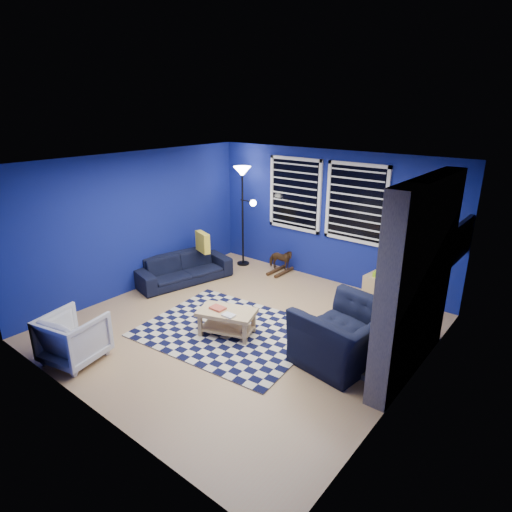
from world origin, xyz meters
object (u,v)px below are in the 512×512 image
at_px(rocking_horse, 281,259).
at_px(cabinet, 384,290).
at_px(floor_lamp, 243,185).
at_px(coffee_table, 227,317).
at_px(armchair_big, 346,335).
at_px(tv, 460,240).
at_px(sofa, 183,268).
at_px(armchair_bent, 74,338).

distance_m(rocking_horse, cabinet, 2.23).
xyz_separation_m(rocking_horse, floor_lamp, (-0.90, -0.10, 1.42)).
distance_m(rocking_horse, coffee_table, 2.66).
bearing_deg(cabinet, rocking_horse, -175.56).
bearing_deg(armchair_big, floor_lamp, -111.75).
distance_m(coffee_table, floor_lamp, 3.30).
xyz_separation_m(tv, rocking_horse, (-3.32, 0.20, -1.11)).
height_order(tv, sofa, tv).
relative_size(armchair_big, floor_lamp, 0.58).
height_order(sofa, floor_lamp, floor_lamp).
relative_size(coffee_table, floor_lamp, 0.45).
height_order(armchair_big, armchair_bent, armchair_big).
xyz_separation_m(coffee_table, floor_lamp, (-1.73, 2.43, 1.42)).
distance_m(sofa, armchair_big, 3.77).
height_order(rocking_horse, coffee_table, rocking_horse).
bearing_deg(rocking_horse, cabinet, -109.38).
bearing_deg(floor_lamp, sofa, -102.09).
relative_size(armchair_big, cabinet, 1.87).
height_order(armchair_bent, rocking_horse, armchair_bent).
xyz_separation_m(sofa, cabinet, (3.43, 1.44, -0.00)).
xyz_separation_m(rocking_horse, coffee_table, (0.83, -2.52, 0.00)).
height_order(cabinet, floor_lamp, floor_lamp).
relative_size(tv, armchair_big, 0.82).
bearing_deg(tv, rocking_horse, 176.47).
xyz_separation_m(cabinet, floor_lamp, (-3.12, -0.01, 1.44)).
relative_size(armchair_bent, rocking_horse, 1.42).
relative_size(rocking_horse, cabinet, 0.80).
distance_m(armchair_big, floor_lamp, 4.16).
height_order(rocking_horse, floor_lamp, floor_lamp).
distance_m(rocking_horse, floor_lamp, 1.68).
relative_size(tv, cabinet, 1.54).
distance_m(tv, armchair_bent, 5.56).
height_order(sofa, coffee_table, sofa).
relative_size(rocking_horse, coffee_table, 0.55).
bearing_deg(armchair_big, armchair_bent, -43.85).
relative_size(tv, sofa, 0.55).
bearing_deg(cabinet, sofa, -150.39).
bearing_deg(armchair_big, coffee_table, -66.69).
distance_m(armchair_big, rocking_horse, 3.27).
height_order(tv, rocking_horse, tv).
relative_size(tv, floor_lamp, 0.48).
bearing_deg(tv, floor_lamp, 178.55).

